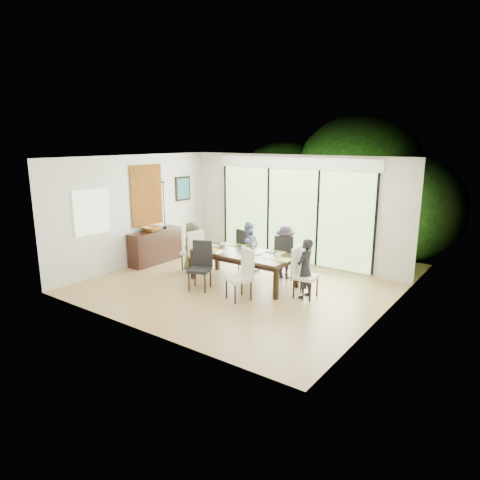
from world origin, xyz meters
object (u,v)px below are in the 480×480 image
Objects in this scene: table_top at (244,254)px; chair_far_left at (249,249)px; cup_c at (278,255)px; chair_left_end at (192,250)px; person_right_end at (305,268)px; chair_near_left at (199,266)px; person_far_right at (285,252)px; chair_right_end at (306,273)px; vase at (247,250)px; chair_far_right at (286,256)px; person_far_left at (248,246)px; person_left_end at (192,247)px; sideboard at (156,246)px; laptop at (210,247)px; cup_b at (247,252)px; bowl at (152,229)px; chair_near_right at (239,275)px; cup_a at (222,244)px.

chair_far_left reaches higher than table_top.
chair_far_left is at bearing 149.04° from cup_c.
person_right_end is (2.98, 0.00, 0.09)m from chair_left_end.
table_top is 2.18× the size of chair_left_end.
chair_near_left is 2.00m from person_far_right.
chair_right_end reaches higher than vase.
chair_far_right is 0.85× the size of person_far_left.
person_right_end is (0.93, -0.85, 0.09)m from chair_far_right.
person_right_end is at bearing 0.00° from table_top.
chair_near_left is at bearing -120.87° from vase.
person_right_end is 10.40× the size of cup_c.
person_far_left is at bearing 146.53° from chair_left_end.
vase is at bearing 40.97° from chair_far_right.
person_far_left is 10.40× the size of cup_c.
chair_far_right is 9.17× the size of vase.
chair_far_right is at bearing -71.75° from person_left_end.
sideboard is (-2.23, 0.86, -0.09)m from chair_near_left.
cup_c is at bearing 3.81° from vase.
laptop is (-0.40, -0.95, 0.20)m from chair_far_left.
sideboard is at bearing 138.81° from laptop.
person_left_end is 1.26m from sideboard.
person_right_end is at bearing 4.30° from cup_b.
chair_right_end is 1.00× the size of chair_far_left.
person_far_left is 0.94m from vase.
chair_left_end is 1.00× the size of chair_far_right.
chair_near_left is 8.87× the size of cup_c.
sideboard is 0.48m from bowl.
chair_near_left is 11.00× the size of cup_b.
cup_c is 0.26× the size of bowl.
vase is 0.36× the size of laptop.
chair_near_left reaches higher than vase.
cup_b reaches higher than table_top.
table_top is at bearing 144.19° from chair_near_right.
bowl is at bearing -172.73° from cup_a.
chair_far_right is at bearing 112.63° from chair_near_right.
chair_left_end is 1.00× the size of chair_far_left.
chair_near_left is at bearing -21.14° from sideboard.
chair_near_right is at bearing 71.31° from chair_far_right.
cup_b is at bearing 50.14° from chair_far_right.
cup_a and cup_c have the same top height.
vase is at bearing -89.42° from person_right_end.
chair_left_end is 1.00× the size of chair_right_end.
vase is (-1.45, 0.05, 0.24)m from chair_right_end.
person_far_right is 3.39m from sideboard.
chair_far_right is 1.70m from laptop.
person_right_end is 2.69× the size of bowl.
person_far_left is at bearing -15.88° from chair_far_right.
chair_far_right is 0.09m from person_far_right.
person_right_end reaches higher than chair_near_right.
person_left_end is 1.54m from vase.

